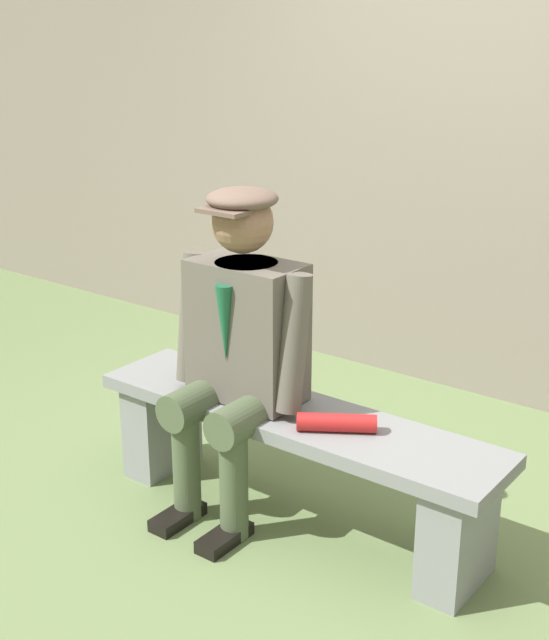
# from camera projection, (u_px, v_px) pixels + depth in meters

# --- Properties ---
(ground_plane) EXTENTS (30.00, 30.00, 0.00)m
(ground_plane) POSITION_uv_depth(u_px,v_px,m) (292.00, 518.00, 3.45)
(ground_plane) COLOR #627849
(bench) EXTENTS (1.70, 0.40, 0.47)m
(bench) POSITION_uv_depth(u_px,v_px,m) (293.00, 448.00, 3.34)
(bench) COLOR slate
(bench) RESTS_ON ground
(seated_man) EXTENTS (0.61, 0.54, 1.31)m
(seated_man) POSITION_uv_depth(u_px,v_px,m) (238.00, 340.00, 3.29)
(seated_man) COLOR #5A544B
(seated_man) RESTS_ON ground
(rolled_magazine) EXTENTS (0.28, 0.21, 0.07)m
(rolled_magazine) POSITION_uv_depth(u_px,v_px,m) (337.00, 423.00, 3.12)
(rolled_magazine) COLOR #B21E1E
(rolled_magazine) RESTS_ON bench
(stadium_wall) EXTENTS (12.00, 0.24, 2.31)m
(stadium_wall) POSITION_uv_depth(u_px,v_px,m) (491.00, 174.00, 4.36)
(stadium_wall) COLOR gray
(stadium_wall) RESTS_ON ground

